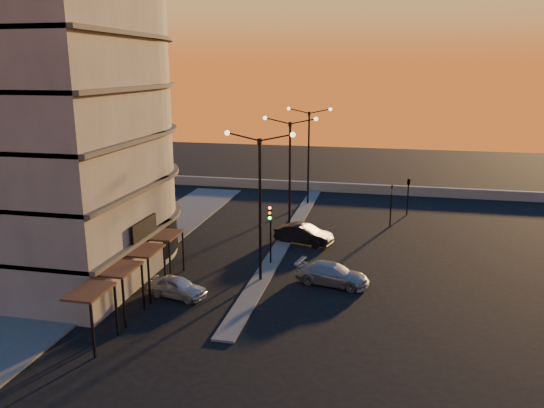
{
  "coord_description": "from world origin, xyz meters",
  "views": [
    {
      "loc": [
        7.45,
        -30.52,
        13.15
      ],
      "look_at": [
        -0.26,
        4.6,
        3.88
      ],
      "focal_mm": 35.0,
      "sensor_mm": 36.0,
      "label": 1
    }
  ],
  "objects_px": {
    "car_hatchback": "(177,287)",
    "traffic_light_main": "(270,225)",
    "car_sedan": "(304,234)",
    "streetlamp_mid": "(290,166)",
    "car_wagon": "(332,274)"
  },
  "relations": [
    {
      "from": "car_wagon",
      "to": "traffic_light_main",
      "type": "bearing_deg",
      "value": 73.8
    },
    {
      "from": "car_hatchback",
      "to": "car_sedan",
      "type": "xyz_separation_m",
      "value": [
        5.75,
        11.37,
        0.12
      ]
    },
    {
      "from": "streetlamp_mid",
      "to": "traffic_light_main",
      "type": "xyz_separation_m",
      "value": [
        0.0,
        -7.13,
        -2.7
      ]
    },
    {
      "from": "traffic_light_main",
      "to": "car_sedan",
      "type": "height_order",
      "value": "traffic_light_main"
    },
    {
      "from": "car_hatchback",
      "to": "traffic_light_main",
      "type": "bearing_deg",
      "value": -21.35
    },
    {
      "from": "streetlamp_mid",
      "to": "car_sedan",
      "type": "relative_size",
      "value": 2.13
    },
    {
      "from": "car_sedan",
      "to": "car_wagon",
      "type": "distance_m",
      "value": 8.1
    },
    {
      "from": "streetlamp_mid",
      "to": "car_hatchback",
      "type": "height_order",
      "value": "streetlamp_mid"
    },
    {
      "from": "traffic_light_main",
      "to": "car_hatchback",
      "type": "bearing_deg",
      "value": -124.27
    },
    {
      "from": "car_sedan",
      "to": "car_wagon",
      "type": "xyz_separation_m",
      "value": [
        3.0,
        -7.52,
        -0.07
      ]
    },
    {
      "from": "traffic_light_main",
      "to": "streetlamp_mid",
      "type": "bearing_deg",
      "value": 90.0
    },
    {
      "from": "car_sedan",
      "to": "streetlamp_mid",
      "type": "bearing_deg",
      "value": 51.2
    },
    {
      "from": "traffic_light_main",
      "to": "car_sedan",
      "type": "distance_m",
      "value": 5.77
    },
    {
      "from": "streetlamp_mid",
      "to": "car_wagon",
      "type": "xyz_separation_m",
      "value": [
        4.5,
        -9.51,
        -4.93
      ]
    },
    {
      "from": "car_sedan",
      "to": "car_wagon",
      "type": "bearing_deg",
      "value": -143.99
    }
  ]
}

